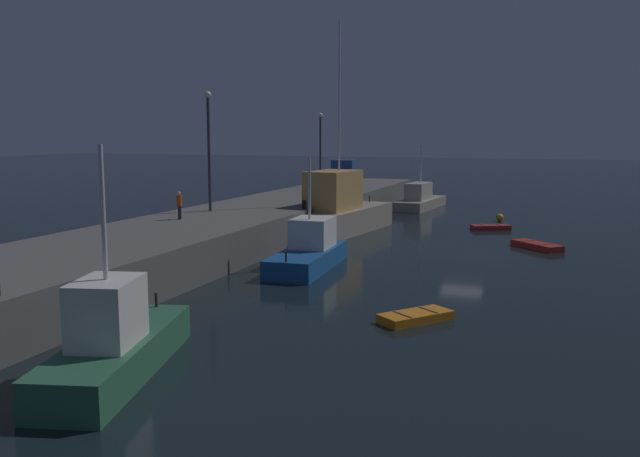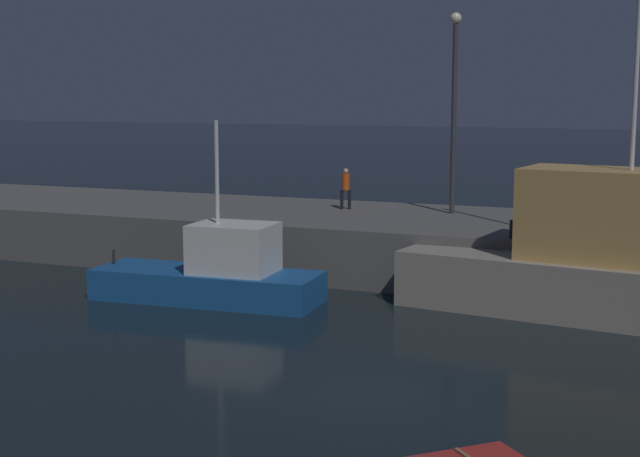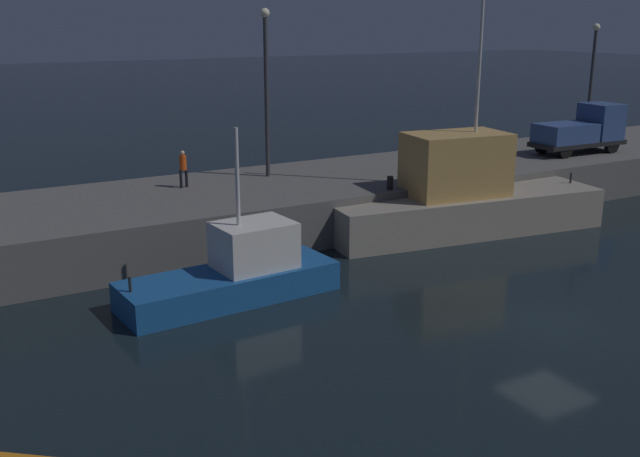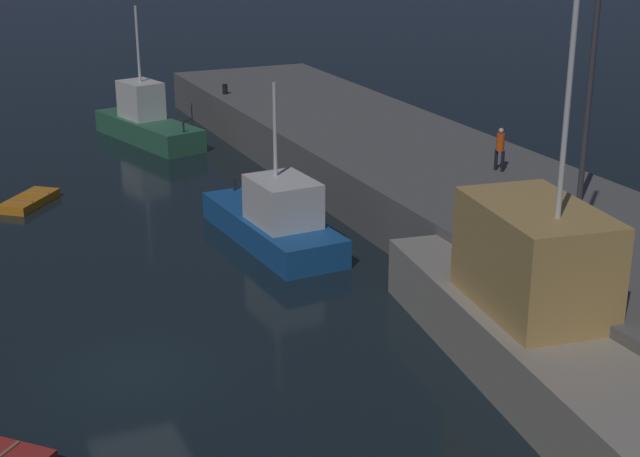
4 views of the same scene
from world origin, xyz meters
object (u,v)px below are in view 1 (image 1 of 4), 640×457
object	(u,v)px
dinghy_orange_near	(416,317)
rowboat_white_mid	(491,227)
fishing_boat_blue	(335,212)
utility_truck	(339,176)
dockworker	(179,203)
bollard_central	(304,204)
fishing_boat_white	(309,251)
mooring_buoy_near	(500,217)
dinghy_red_small	(537,246)
lamp_post_west	(209,142)
fishing_trawler_red	(420,199)
lamp_post_east	(320,143)
fishing_boat_orange	(115,344)

from	to	relation	value
dinghy_orange_near	rowboat_white_mid	size ratio (longest dim) A/B	0.99
fishing_boat_blue	rowboat_white_mid	xyz separation A→B (m)	(6.12, -10.30, -1.39)
utility_truck	rowboat_white_mid	bearing A→B (deg)	-111.77
dockworker	bollard_central	size ratio (longest dim) A/B	2.80
fishing_boat_white	mooring_buoy_near	bearing A→B (deg)	-18.62
dinghy_orange_near	utility_truck	distance (m)	35.21
fishing_boat_blue	dinghy_red_small	bearing A→B (deg)	-96.64
lamp_post_west	fishing_trawler_red	bearing A→B (deg)	-19.43
dockworker	dinghy_red_small	bearing A→B (deg)	-65.24
dinghy_orange_near	dinghy_red_small	world-z (taller)	dinghy_red_small
fishing_boat_blue	mooring_buoy_near	world-z (taller)	fishing_boat_blue
rowboat_white_mid	dinghy_red_small	world-z (taller)	dinghy_red_small
fishing_boat_blue	lamp_post_east	bearing A→B (deg)	23.36
dockworker	fishing_boat_white	bearing A→B (deg)	-98.37
fishing_trawler_red	dockworker	xyz separation A→B (m)	(-29.51, 8.53, 2.19)
lamp_post_west	dockworker	size ratio (longest dim) A/B	4.65
fishing_trawler_red	lamp_post_west	bearing A→B (deg)	160.57
dinghy_orange_near	rowboat_white_mid	xyz separation A→B (m)	(26.76, -0.13, -0.00)
dinghy_orange_near	lamp_post_west	xyz separation A→B (m)	(14.11, 16.69, 6.48)
fishing_boat_blue	dockworker	bearing A→B (deg)	150.45
fishing_boat_orange	dockworker	distance (m)	20.86
fishing_boat_orange	utility_truck	size ratio (longest dim) A/B	1.44
dinghy_red_small	lamp_post_west	size ratio (longest dim) A/B	0.43
mooring_buoy_near	lamp_post_west	world-z (taller)	lamp_post_west
bollard_central	mooring_buoy_near	bearing A→B (deg)	-39.01
fishing_boat_orange	utility_truck	xyz separation A→B (m)	(41.17, 6.48, 2.38)
dinghy_orange_near	rowboat_white_mid	distance (m)	26.76
dinghy_red_small	lamp_post_east	world-z (taller)	lamp_post_east
fishing_trawler_red	fishing_boat_white	distance (m)	30.80
mooring_buoy_near	utility_truck	distance (m)	14.36
lamp_post_east	dockworker	distance (m)	27.01
dinghy_orange_near	mooring_buoy_near	size ratio (longest dim) A/B	4.92
fishing_boat_blue	lamp_post_east	xyz separation A→B (m)	(15.92, 6.88, 4.71)
lamp_post_west	bollard_central	size ratio (longest dim) A/B	13.03
bollard_central	lamp_post_east	bearing A→B (deg)	16.58
fishing_boat_white	utility_truck	world-z (taller)	fishing_boat_white
lamp_post_west	dinghy_orange_near	bearing A→B (deg)	-130.21
mooring_buoy_near	dockworker	size ratio (longest dim) A/B	0.37
dinghy_orange_near	utility_truck	size ratio (longest dim) A/B	0.54
dinghy_red_small	lamp_post_west	bearing A→B (deg)	103.51
fishing_boat_white	fishing_boat_orange	size ratio (longest dim) A/B	0.95
fishing_boat_white	rowboat_white_mid	world-z (taller)	fishing_boat_white
dockworker	rowboat_white_mid	bearing A→B (deg)	-44.08
bollard_central	fishing_boat_white	bearing A→B (deg)	-157.36
lamp_post_east	utility_truck	distance (m)	6.16
fishing_boat_orange	dinghy_orange_near	bearing A→B (deg)	-39.05
lamp_post_west	lamp_post_east	size ratio (longest dim) A/B	1.11
mooring_buoy_near	lamp_post_west	distance (m)	25.48
lamp_post_east	fishing_boat_orange	bearing A→B (deg)	-167.80
fishing_boat_white	fishing_boat_blue	bearing A→B (deg)	11.92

